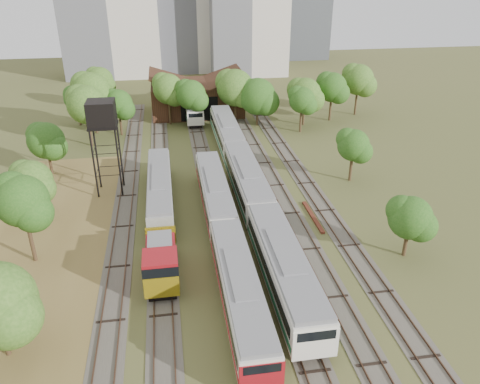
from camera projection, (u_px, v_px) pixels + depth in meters
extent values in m
plane|color=#475123|center=(273.00, 333.00, 34.78)|extent=(240.00, 240.00, 0.00)
cube|color=brown|center=(43.00, 290.00, 39.28)|extent=(14.00, 60.00, 0.04)
cube|color=#4C473D|center=(127.00, 196.00, 55.20)|extent=(2.60, 80.00, 0.06)
cube|color=#472D1E|center=(120.00, 196.00, 55.05)|extent=(0.08, 80.00, 0.14)
cube|color=#472D1E|center=(133.00, 195.00, 55.26)|extent=(0.08, 80.00, 0.14)
cube|color=#4C473D|center=(161.00, 193.00, 55.77)|extent=(2.60, 80.00, 0.06)
cube|color=#472D1E|center=(155.00, 193.00, 55.63)|extent=(0.08, 80.00, 0.14)
cube|color=#472D1E|center=(167.00, 192.00, 55.84)|extent=(0.08, 80.00, 0.14)
cube|color=#4C473D|center=(211.00, 190.00, 56.64)|extent=(2.60, 80.00, 0.06)
cube|color=#472D1E|center=(205.00, 190.00, 56.49)|extent=(0.08, 80.00, 0.14)
cube|color=#472D1E|center=(217.00, 189.00, 56.70)|extent=(0.08, 80.00, 0.14)
cube|color=#4C473D|center=(243.00, 188.00, 57.21)|extent=(2.60, 80.00, 0.06)
cube|color=#472D1E|center=(237.00, 187.00, 57.07)|extent=(0.08, 80.00, 0.14)
cube|color=#472D1E|center=(249.00, 187.00, 57.27)|extent=(0.08, 80.00, 0.14)
cube|color=#4C473D|center=(275.00, 185.00, 57.79)|extent=(2.60, 80.00, 0.06)
cube|color=#472D1E|center=(269.00, 185.00, 57.64)|extent=(0.08, 80.00, 0.14)
cube|color=#472D1E|center=(281.00, 184.00, 57.85)|extent=(0.08, 80.00, 0.14)
cube|color=#4C473D|center=(306.00, 183.00, 58.36)|extent=(2.60, 80.00, 0.06)
cube|color=#472D1E|center=(301.00, 183.00, 58.22)|extent=(0.08, 80.00, 0.14)
cube|color=#472D1E|center=(312.00, 182.00, 58.42)|extent=(0.08, 80.00, 0.14)
cube|color=black|center=(240.00, 306.00, 36.91)|extent=(2.13, 15.64, 0.77)
cube|color=silver|center=(240.00, 290.00, 36.21)|extent=(2.81, 17.00, 2.42)
cube|color=black|center=(240.00, 287.00, 36.08)|extent=(2.87, 15.64, 0.82)
cube|color=slate|center=(240.00, 275.00, 35.60)|extent=(2.58, 16.66, 0.35)
cube|color=maroon|center=(240.00, 297.00, 36.51)|extent=(2.87, 16.66, 0.44)
cube|color=maroon|center=(262.00, 376.00, 28.78)|extent=(2.85, 0.25, 2.18)
cube|color=black|center=(215.00, 205.00, 52.42)|extent=(2.13, 15.64, 0.77)
cube|color=silver|center=(215.00, 192.00, 51.72)|extent=(2.81, 17.00, 2.42)
cube|color=black|center=(215.00, 189.00, 51.59)|extent=(2.87, 15.64, 0.82)
cube|color=slate|center=(214.00, 180.00, 51.11)|extent=(2.58, 16.66, 0.35)
cube|color=maroon|center=(215.00, 197.00, 52.02)|extent=(2.87, 16.66, 0.44)
cube|color=black|center=(283.00, 286.00, 39.14)|extent=(2.37, 15.64, 0.86)
cube|color=silver|center=(284.00, 268.00, 38.35)|extent=(3.13, 17.00, 2.69)
cube|color=black|center=(284.00, 265.00, 38.21)|extent=(3.19, 15.64, 0.92)
cube|color=slate|center=(285.00, 253.00, 37.68)|extent=(2.88, 16.66, 0.39)
cube|color=#19653A|center=(284.00, 276.00, 38.69)|extent=(3.19, 16.66, 0.49)
cube|color=silver|center=(315.00, 344.00, 30.93)|extent=(3.17, 0.25, 2.43)
cube|color=black|center=(247.00, 194.00, 54.64)|extent=(2.37, 15.64, 0.86)
cube|color=silver|center=(247.00, 181.00, 53.86)|extent=(3.13, 17.00, 2.69)
cube|color=black|center=(247.00, 178.00, 53.72)|extent=(3.19, 15.64, 0.92)
cube|color=slate|center=(247.00, 168.00, 53.18)|extent=(2.88, 16.66, 0.39)
cube|color=#19653A|center=(247.00, 186.00, 54.19)|extent=(3.19, 16.66, 0.49)
cube|color=black|center=(227.00, 143.00, 70.15)|extent=(2.37, 15.64, 0.86)
cube|color=silver|center=(227.00, 132.00, 69.37)|extent=(3.13, 17.00, 2.69)
cube|color=black|center=(227.00, 130.00, 69.23)|extent=(3.19, 15.64, 0.92)
cube|color=slate|center=(227.00, 122.00, 68.69)|extent=(2.88, 16.66, 0.39)
cube|color=#19653A|center=(227.00, 137.00, 69.70)|extent=(3.19, 16.66, 0.49)
cube|color=black|center=(193.00, 114.00, 83.95)|extent=(2.06, 14.72, 0.75)
cube|color=silver|center=(192.00, 105.00, 83.27)|extent=(2.72, 16.00, 2.34)
cube|color=black|center=(192.00, 104.00, 83.15)|extent=(2.78, 14.72, 0.80)
cube|color=slate|center=(192.00, 98.00, 82.68)|extent=(2.50, 15.68, 0.34)
cube|color=#19653A|center=(192.00, 109.00, 83.56)|extent=(2.78, 15.68, 0.42)
cube|color=silver|center=(196.00, 119.00, 76.28)|extent=(2.76, 0.25, 2.11)
cube|color=black|center=(162.00, 271.00, 41.03)|extent=(2.29, 7.20, 0.94)
cube|color=maroon|center=(161.00, 254.00, 41.19)|extent=(2.60, 4.40, 1.56)
cube|color=maroon|center=(161.00, 270.00, 37.90)|extent=(2.81, 2.70, 2.81)
cube|color=black|center=(160.00, 263.00, 37.60)|extent=(2.86, 2.75, 0.94)
cube|color=gold|center=(162.00, 287.00, 37.00)|extent=(2.81, 0.20, 1.87)
cube|color=gold|center=(161.00, 236.00, 44.00)|extent=(2.81, 0.20, 1.87)
cube|color=slate|center=(160.00, 242.00, 39.72)|extent=(2.08, 3.60, 0.21)
cube|color=black|center=(161.00, 200.00, 53.48)|extent=(2.00, 16.56, 0.73)
cube|color=gray|center=(160.00, 188.00, 52.82)|extent=(2.64, 18.00, 2.27)
cube|color=black|center=(160.00, 186.00, 52.70)|extent=(2.70, 16.56, 0.77)
cube|color=slate|center=(159.00, 178.00, 52.25)|extent=(2.43, 17.64, 0.33)
cylinder|color=black|center=(94.00, 165.00, 53.15)|extent=(0.20, 0.20, 8.15)
cylinder|color=black|center=(119.00, 164.00, 53.55)|extent=(0.20, 0.20, 8.15)
cylinder|color=black|center=(97.00, 156.00, 55.59)|extent=(0.20, 0.20, 8.15)
cylinder|color=black|center=(121.00, 155.00, 55.99)|extent=(0.20, 0.20, 8.15)
cube|color=black|center=(103.00, 126.00, 52.73)|extent=(3.21, 3.21, 0.20)
cube|color=black|center=(101.00, 113.00, 52.08)|extent=(3.05, 3.05, 2.75)
cube|color=#5D291A|center=(313.00, 217.00, 50.46)|extent=(0.43, 6.91, 0.22)
cube|color=#372014|center=(197.00, 98.00, 84.82)|extent=(16.00, 11.00, 5.50)
cube|color=#372014|center=(173.00, 80.00, 82.77)|extent=(8.45, 11.55, 2.96)
cube|color=#372014|center=(218.00, 78.00, 83.92)|extent=(8.45, 11.55, 2.96)
cube|color=black|center=(199.00, 109.00, 80.24)|extent=(6.40, 0.15, 4.12)
cylinder|color=#382616|center=(3.00, 335.00, 32.10)|extent=(0.36, 0.36, 3.57)
cylinder|color=#382616|center=(31.00, 238.00, 42.19)|extent=(0.36, 0.36, 4.87)
sphere|color=#1E4F15|center=(22.00, 201.00, 40.53)|extent=(4.62, 4.62, 4.62)
cylinder|color=#382616|center=(36.00, 204.00, 49.59)|extent=(0.36, 0.36, 3.48)
sphere|color=#1E4F15|center=(31.00, 181.00, 48.41)|extent=(4.36, 4.36, 4.36)
cylinder|color=#382616|center=(50.00, 161.00, 60.22)|extent=(0.36, 0.36, 3.60)
sphere|color=#1E4F15|center=(46.00, 141.00, 58.99)|extent=(4.65, 4.65, 4.65)
cylinder|color=#382616|center=(90.00, 130.00, 69.36)|extent=(0.36, 0.36, 4.94)
sphere|color=#1E4F15|center=(86.00, 105.00, 67.68)|extent=(5.59, 5.59, 5.59)
cylinder|color=#382616|center=(79.00, 115.00, 78.60)|extent=(0.36, 0.36, 3.57)
sphere|color=#1E4F15|center=(77.00, 99.00, 77.39)|extent=(4.15, 4.15, 4.15)
cylinder|color=#382616|center=(102.00, 98.00, 87.13)|extent=(0.36, 0.36, 4.16)
sphere|color=#1E4F15|center=(100.00, 81.00, 85.71)|extent=(5.05, 5.05, 5.05)
cylinder|color=#382616|center=(95.00, 117.00, 74.49)|extent=(0.36, 0.36, 5.30)
sphere|color=#1E4F15|center=(91.00, 92.00, 72.69)|extent=(5.97, 5.97, 5.97)
cylinder|color=#382616|center=(121.00, 123.00, 74.01)|extent=(0.36, 0.36, 3.96)
sphere|color=#1E4F15|center=(118.00, 104.00, 72.66)|extent=(4.48, 4.48, 4.48)
cylinder|color=#382616|center=(170.00, 111.00, 78.84)|extent=(0.36, 0.36, 4.73)
sphere|color=#1E4F15|center=(168.00, 89.00, 77.23)|extent=(5.02, 5.02, 5.02)
cylinder|color=#382616|center=(192.00, 115.00, 77.29)|extent=(0.36, 0.36, 4.32)
sphere|color=#1E4F15|center=(191.00, 95.00, 75.82)|extent=(4.84, 4.84, 4.84)
cylinder|color=#382616|center=(235.00, 109.00, 79.79)|extent=(0.36, 0.36, 4.68)
sphere|color=#1E4F15|center=(235.00, 88.00, 78.20)|extent=(6.19, 6.19, 6.19)
cylinder|color=#382616|center=(257.00, 114.00, 78.43)|extent=(0.36, 0.36, 3.87)
sphere|color=#1E4F15|center=(258.00, 97.00, 77.11)|extent=(6.07, 6.07, 6.07)
cylinder|color=#382616|center=(304.00, 113.00, 78.70)|extent=(0.36, 0.36, 4.07)
sphere|color=#1E4F15|center=(305.00, 95.00, 77.31)|extent=(5.48, 5.48, 5.48)
cylinder|color=#382616|center=(330.00, 108.00, 80.81)|extent=(0.36, 0.36, 4.55)
sphere|color=#1E4F15|center=(332.00, 87.00, 79.25)|extent=(4.98, 4.98, 4.98)
cylinder|color=#382616|center=(356.00, 101.00, 83.84)|extent=(0.36, 0.36, 4.95)
sphere|color=#1E4F15|center=(358.00, 80.00, 82.16)|extent=(5.36, 5.36, 5.36)
cylinder|color=#382616|center=(406.00, 241.00, 43.36)|extent=(0.36, 0.36, 3.16)
sphere|color=#1E4F15|center=(410.00, 218.00, 42.28)|extent=(4.01, 4.01, 4.01)
cylinder|color=#382616|center=(351.00, 167.00, 58.37)|extent=(0.36, 0.36, 3.72)
sphere|color=#1E4F15|center=(353.00, 145.00, 57.10)|extent=(3.93, 3.93, 3.93)
cylinder|color=#382616|center=(301.00, 120.00, 75.29)|extent=(0.36, 0.36, 4.14)
sphere|color=#1E4F15|center=(302.00, 100.00, 73.88)|extent=(4.10, 4.10, 4.10)
cube|color=#45494D|center=(305.00, 6.00, 130.98)|extent=(12.00, 12.00, 28.00)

